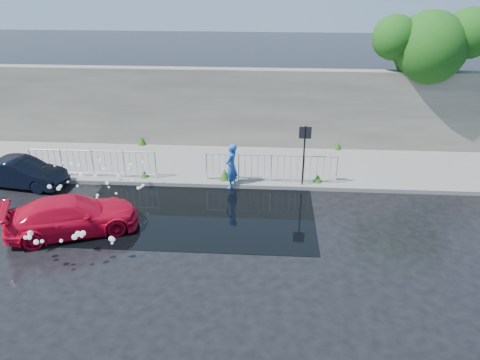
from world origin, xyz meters
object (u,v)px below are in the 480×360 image
at_px(red_car, 72,216).
at_px(dark_car, 22,173).
at_px(sign_post, 304,146).
at_px(person, 231,166).

bearing_deg(red_car, dark_car, 23.94).
bearing_deg(sign_post, red_car, -153.96).
bearing_deg(dark_car, sign_post, -78.62).
xyz_separation_m(sign_post, dark_car, (-10.72, -0.50, -1.17)).
height_order(dark_car, person, person).
xyz_separation_m(red_car, dark_car, (-3.23, 3.16, -0.04)).
bearing_deg(red_car, person, -75.08).
xyz_separation_m(red_car, person, (4.79, 3.56, 0.29)).
bearing_deg(sign_post, person, -177.88).
xyz_separation_m(sign_post, person, (-2.70, -0.10, -0.84)).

